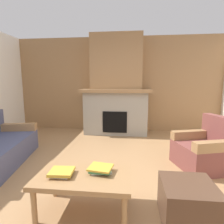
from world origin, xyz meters
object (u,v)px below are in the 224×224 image
at_px(fireplace, 116,92).
at_px(ottoman, 188,202).
at_px(coffee_table, 84,179).
at_px(armchair, 205,150).

distance_m(fireplace, ottoman, 3.60).
relative_size(coffee_table, ottoman, 1.92).
bearing_deg(fireplace, coffee_table, -91.17).
height_order(armchair, ottoman, armchair).
relative_size(armchair, coffee_table, 0.95).
relative_size(armchair, ottoman, 1.82).
bearing_deg(armchair, coffee_table, -143.77).
height_order(armchair, coffee_table, armchair).
relative_size(fireplace, coffee_table, 2.70).
xyz_separation_m(fireplace, coffee_table, (-0.07, -3.29, -0.79)).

